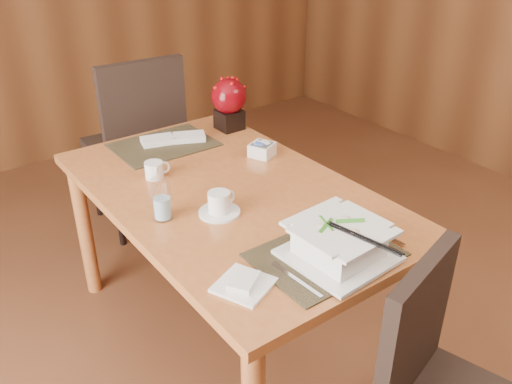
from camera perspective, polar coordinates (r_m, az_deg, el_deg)
dining_table at (r=2.19m, az=-2.71°, el=-2.05°), size 0.90×1.50×0.75m
placemat_near at (r=1.77m, az=7.28°, el=-6.55°), size 0.45×0.33×0.01m
placemat_far at (r=2.57m, az=-9.66°, el=4.93°), size 0.45×0.33×0.01m
soup_setting at (r=1.73m, az=8.75°, el=-5.30°), size 0.32×0.32×0.12m
coffee_cup at (r=1.97m, az=-3.90°, el=-1.34°), size 0.15×0.15×0.09m
water_glass at (r=1.94m, az=-9.89°, el=-0.78°), size 0.08×0.08×0.16m
creamer_jug at (r=2.26m, az=-10.68°, el=2.28°), size 0.12×0.12×0.07m
sugar_caddy at (r=2.42m, az=0.64°, el=4.47°), size 0.13×0.13×0.06m
berry_decor at (r=2.68m, az=-2.88°, el=9.56°), size 0.17×0.17×0.26m
napkins_far at (r=2.59m, az=-8.45°, el=5.61°), size 0.32×0.20×0.03m
bread_plate at (r=1.63m, az=-1.29°, el=-9.75°), size 0.20×0.20×0.01m
far_chair at (r=3.12m, az=-12.27°, el=5.72°), size 0.51×0.52×1.04m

